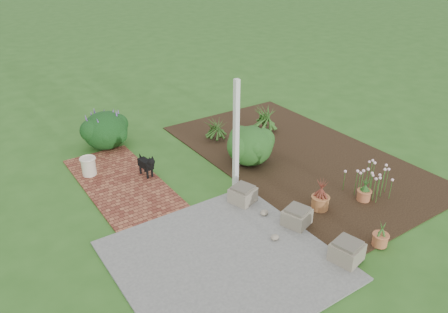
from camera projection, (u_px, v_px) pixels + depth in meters
ground at (227, 195)px, 9.43m from camera, size 80.00×80.00×0.00m
concrete_patio at (224, 260)px, 7.50m from camera, size 3.50×3.50×0.04m
brick_path at (121, 182)px, 9.86m from camera, size 1.60×3.50×0.04m
garden_bed at (297, 156)px, 11.03m from camera, size 4.00×7.00×0.03m
veranda_post at (236, 137)px, 9.08m from camera, size 0.10×0.10×2.50m
stone_trough_near at (347, 252)px, 7.42m from camera, size 0.57×0.57×0.32m
stone_trough_mid at (297, 217)px, 8.34m from camera, size 0.58×0.58×0.31m
stone_trough_far at (243, 195)px, 9.05m from camera, size 0.58×0.58×0.31m
black_dog at (147, 164)px, 9.94m from camera, size 0.24×0.61×0.52m
cream_ceramic_urn at (89, 166)px, 10.04m from camera, size 0.34×0.34×0.43m
evergreen_shrub at (250, 145)px, 10.49m from camera, size 1.24×1.24×0.94m
agapanthus_clump_back at (265, 116)px, 12.21m from camera, size 1.29×1.29×0.88m
agapanthus_clump_front at (215, 127)px, 11.76m from camera, size 1.02×1.02×0.72m
pink_flower_patch at (375, 179)px, 9.27m from camera, size 1.28×1.28×0.71m
terracotta_pot_bronze at (320, 203)px, 8.84m from camera, size 0.44×0.44×0.28m
terracotta_pot_small_left at (364, 195)px, 9.14m from camera, size 0.36×0.36×0.23m
terracotta_pot_small_right at (380, 240)px, 7.81m from camera, size 0.33×0.33×0.23m
purple_flowering_bush at (105, 129)px, 11.34m from camera, size 1.52×1.52×0.98m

